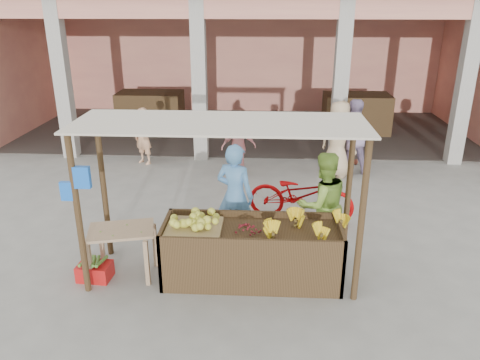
# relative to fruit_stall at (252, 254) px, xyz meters

# --- Properties ---
(ground) EXTENTS (60.00, 60.00, 0.00)m
(ground) POSITION_rel_fruit_stall_xyz_m (-0.50, 0.00, -0.40)
(ground) COLOR slate
(ground) RESTS_ON ground
(market_building) EXTENTS (14.40, 6.40, 4.20)m
(market_building) POSITION_rel_fruit_stall_xyz_m (-0.45, 8.93, 2.30)
(market_building) COLOR #ED997C
(market_building) RESTS_ON ground
(fruit_stall) EXTENTS (2.60, 0.95, 0.80)m
(fruit_stall) POSITION_rel_fruit_stall_xyz_m (0.00, 0.00, 0.00)
(fruit_stall) COLOR #4B351E
(fruit_stall) RESTS_ON ground
(stall_awning) EXTENTS (4.09, 1.35, 2.39)m
(stall_awning) POSITION_rel_fruit_stall_xyz_m (-0.51, 0.06, 1.58)
(stall_awning) COLOR #4B351E
(stall_awning) RESTS_ON ground
(banana_heap) EXTENTS (1.14, 0.62, 0.21)m
(banana_heap) POSITION_rel_fruit_stall_xyz_m (0.77, -0.02, 0.50)
(banana_heap) COLOR yellow
(banana_heap) RESTS_ON fruit_stall
(melon_tray) EXTENTS (0.80, 0.69, 0.21)m
(melon_tray) POSITION_rel_fruit_stall_xyz_m (-0.84, -0.03, 0.50)
(melon_tray) COLOR #9F8452
(melon_tray) RESTS_ON fruit_stall
(berry_heap) EXTENTS (0.43, 0.35, 0.14)m
(berry_heap) POSITION_rel_fruit_stall_xyz_m (-0.08, -0.05, 0.47)
(berry_heap) COLOR maroon
(berry_heap) RESTS_ON fruit_stall
(side_table) EXTENTS (1.07, 0.83, 0.77)m
(side_table) POSITION_rel_fruit_stall_xyz_m (-1.93, -0.00, 0.23)
(side_table) COLOR tan
(side_table) RESTS_ON ground
(papaya_pile) EXTENTS (0.76, 0.43, 0.22)m
(papaya_pile) POSITION_rel_fruit_stall_xyz_m (-1.93, -0.00, 0.47)
(papaya_pile) COLOR #43852B
(papaya_pile) RESTS_ON side_table
(red_crate) EXTENTS (0.50, 0.38, 0.25)m
(red_crate) POSITION_rel_fruit_stall_xyz_m (-2.35, -0.15, -0.28)
(red_crate) COLOR red
(red_crate) RESTS_ON ground
(plantain_bundle) EXTENTS (0.40, 0.28, 0.08)m
(plantain_bundle) POSITION_rel_fruit_stall_xyz_m (-2.35, -0.15, -0.11)
(plantain_bundle) COLOR #50832F
(plantain_bundle) RESTS_ON red_crate
(produce_sacks) EXTENTS (0.73, 0.69, 0.56)m
(produce_sacks) POSITION_rel_fruit_stall_xyz_m (2.33, 5.39, -0.12)
(produce_sacks) COLOR maroon
(produce_sacks) RESTS_ON ground
(vendor_blue) EXTENTS (0.86, 0.75, 1.91)m
(vendor_blue) POSITION_rel_fruit_stall_xyz_m (-0.32, 1.05, 0.55)
(vendor_blue) COLOR #5490CA
(vendor_blue) RESTS_ON ground
(vendor_green) EXTENTS (1.01, 0.78, 1.85)m
(vendor_green) POSITION_rel_fruit_stall_xyz_m (1.10, 0.79, 0.52)
(vendor_green) COLOR #83AF3C
(vendor_green) RESTS_ON ground
(motorcycle) EXTENTS (1.08, 2.16, 1.08)m
(motorcycle) POSITION_rel_fruit_stall_xyz_m (0.86, 2.05, 0.14)
(motorcycle) COLOR #A00405
(motorcycle) RESTS_ON ground
(shopper_b) EXTENTS (0.96, 0.65, 1.50)m
(shopper_b) POSITION_rel_fruit_stall_xyz_m (-0.45, 4.40, 0.35)
(shopper_b) COLOR pink
(shopper_b) RESTS_ON ground
(shopper_c) EXTENTS (1.14, 1.05, 1.98)m
(shopper_c) POSITION_rel_fruit_stall_xyz_m (1.87, 4.52, 0.59)
(shopper_c) COLOR tan
(shopper_c) RESTS_ON ground
(shopper_e) EXTENTS (0.69, 0.64, 1.50)m
(shopper_e) POSITION_rel_fruit_stall_xyz_m (-2.90, 5.16, 0.35)
(shopper_e) COLOR tan
(shopper_e) RESTS_ON ground
(shopper_f) EXTENTS (1.02, 0.67, 1.96)m
(shopper_f) POSITION_rel_fruit_stall_xyz_m (2.22, 4.74, 0.58)
(shopper_f) COLOR #907BA0
(shopper_f) RESTS_ON ground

